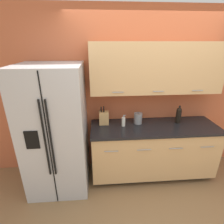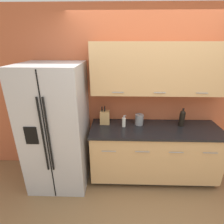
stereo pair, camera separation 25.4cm
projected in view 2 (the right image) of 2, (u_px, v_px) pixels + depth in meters
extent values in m
cube|color=#BC5B38|center=(151.00, 96.00, 2.79)|extent=(10.00, 0.05, 2.60)
cube|color=tan|center=(159.00, 69.00, 2.45)|extent=(1.93, 0.32, 0.72)
cylinder|color=#99999E|center=(118.00, 92.00, 2.42)|extent=(0.16, 0.01, 0.01)
cylinder|color=#99999E|center=(160.00, 93.00, 2.41)|extent=(0.16, 0.01, 0.01)
cylinder|color=#99999E|center=(202.00, 93.00, 2.39)|extent=(0.16, 0.01, 0.01)
cube|color=black|center=(151.00, 171.00, 2.98)|extent=(1.90, 0.54, 0.09)
cube|color=tan|center=(153.00, 151.00, 2.78)|extent=(1.94, 0.62, 0.77)
cube|color=black|center=(156.00, 129.00, 2.62)|extent=(1.96, 0.64, 0.03)
cylinder|color=#99999E|center=(109.00, 151.00, 2.42)|extent=(0.20, 0.01, 0.01)
cylinder|color=#99999E|center=(142.00, 152.00, 2.41)|extent=(0.20, 0.01, 0.01)
cylinder|color=#99999E|center=(176.00, 152.00, 2.40)|extent=(0.20, 0.01, 0.01)
cylinder|color=#99999E|center=(210.00, 153.00, 2.38)|extent=(0.20, 0.01, 0.01)
cube|color=#B2B2B5|center=(57.00, 128.00, 2.57)|extent=(0.84, 0.79, 1.85)
cube|color=black|center=(47.00, 142.00, 2.20)|extent=(0.01, 0.01, 1.81)
cylinder|color=black|center=(43.00, 136.00, 2.16)|extent=(0.02, 0.02, 1.02)
cylinder|color=black|center=(48.00, 136.00, 2.16)|extent=(0.02, 0.02, 1.02)
cube|color=black|center=(31.00, 136.00, 2.17)|extent=(0.16, 0.01, 0.24)
cube|color=tan|center=(105.00, 117.00, 2.72)|extent=(0.15, 0.11, 0.21)
cylinder|color=black|center=(102.00, 109.00, 2.69)|extent=(0.01, 0.03, 0.08)
cylinder|color=black|center=(102.00, 109.00, 2.65)|extent=(0.02, 0.03, 0.08)
cylinder|color=black|center=(105.00, 108.00, 2.68)|extent=(0.02, 0.03, 0.08)
cylinder|color=black|center=(105.00, 109.00, 2.65)|extent=(0.02, 0.03, 0.08)
cylinder|color=black|center=(182.00, 120.00, 2.66)|extent=(0.08, 0.08, 0.20)
sphere|color=black|center=(183.00, 113.00, 2.62)|extent=(0.08, 0.08, 0.08)
cylinder|color=black|center=(183.00, 112.00, 2.61)|extent=(0.03, 0.03, 0.07)
cylinder|color=black|center=(184.00, 109.00, 2.59)|extent=(0.03, 0.03, 0.02)
cylinder|color=silver|center=(124.00, 122.00, 2.64)|extent=(0.05, 0.05, 0.14)
cylinder|color=#B2B2B5|center=(124.00, 117.00, 2.61)|extent=(0.02, 0.02, 0.04)
cylinder|color=#B2B2B5|center=(125.00, 116.00, 2.60)|extent=(0.03, 0.01, 0.01)
cylinder|color=gray|center=(139.00, 120.00, 2.70)|extent=(0.13, 0.13, 0.16)
cylinder|color=gray|center=(140.00, 115.00, 2.67)|extent=(0.13, 0.13, 0.01)
sphere|color=gray|center=(140.00, 114.00, 2.67)|extent=(0.02, 0.02, 0.02)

